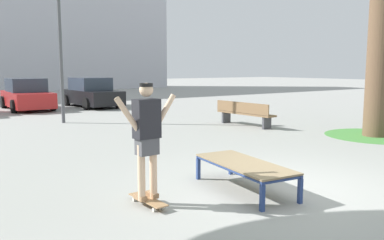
{
  "coord_description": "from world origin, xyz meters",
  "views": [
    {
      "loc": [
        -4.89,
        -4.28,
        1.99
      ],
      "look_at": [
        -0.59,
        1.9,
        1.0
      ],
      "focal_mm": 37.0,
      "sensor_mm": 36.0,
      "label": 1
    }
  ],
  "objects_px": {
    "park_bench": "(244,113)",
    "light_post": "(59,16)",
    "skateboard": "(148,200)",
    "skate_box": "(244,165)",
    "skater": "(147,133)",
    "car_black": "(91,93)",
    "car_red": "(27,95)"
  },
  "relations": [
    {
      "from": "skateboard",
      "to": "car_red",
      "type": "bearing_deg",
      "value": 83.74
    },
    {
      "from": "skate_box",
      "to": "park_bench",
      "type": "distance_m",
      "value": 7.35
    },
    {
      "from": "car_red",
      "to": "light_post",
      "type": "distance_m",
      "value": 6.57
    },
    {
      "from": "skate_box",
      "to": "car_red",
      "type": "height_order",
      "value": "car_red"
    },
    {
      "from": "skater",
      "to": "light_post",
      "type": "relative_size",
      "value": 0.29
    },
    {
      "from": "skater",
      "to": "park_bench",
      "type": "distance_m",
      "value": 8.4
    },
    {
      "from": "skater",
      "to": "car_red",
      "type": "height_order",
      "value": "skater"
    },
    {
      "from": "light_post",
      "to": "skater",
      "type": "bearing_deg",
      "value": -99.92
    },
    {
      "from": "skater",
      "to": "park_bench",
      "type": "height_order",
      "value": "skater"
    },
    {
      "from": "skate_box",
      "to": "light_post",
      "type": "distance_m",
      "value": 10.36
    },
    {
      "from": "skate_box",
      "to": "skater",
      "type": "height_order",
      "value": "skater"
    },
    {
      "from": "park_bench",
      "to": "light_post",
      "type": "bearing_deg",
      "value": 138.59
    },
    {
      "from": "skate_box",
      "to": "car_black",
      "type": "bearing_deg",
      "value": 78.41
    },
    {
      "from": "light_post",
      "to": "car_red",
      "type": "bearing_deg",
      "value": 89.86
    },
    {
      "from": "skate_box",
      "to": "skateboard",
      "type": "height_order",
      "value": "skate_box"
    },
    {
      "from": "skateboard",
      "to": "light_post",
      "type": "height_order",
      "value": "light_post"
    },
    {
      "from": "car_red",
      "to": "light_post",
      "type": "xyz_separation_m",
      "value": [
        -0.01,
        -5.78,
        3.13
      ]
    },
    {
      "from": "skater",
      "to": "light_post",
      "type": "bearing_deg",
      "value": 80.08
    },
    {
      "from": "skater",
      "to": "car_black",
      "type": "bearing_deg",
      "value": 72.29
    },
    {
      "from": "skater",
      "to": "park_bench",
      "type": "relative_size",
      "value": 0.7
    },
    {
      "from": "car_black",
      "to": "car_red",
      "type": "bearing_deg",
      "value": 171.93
    },
    {
      "from": "skater",
      "to": "car_red",
      "type": "bearing_deg",
      "value": 83.74
    },
    {
      "from": "skateboard",
      "to": "park_bench",
      "type": "bearing_deg",
      "value": 38.16
    },
    {
      "from": "skater",
      "to": "car_red",
      "type": "distance_m",
      "value": 15.39
    },
    {
      "from": "skate_box",
      "to": "car_black",
      "type": "relative_size",
      "value": 0.46
    },
    {
      "from": "skate_box",
      "to": "park_bench",
      "type": "relative_size",
      "value": 0.81
    },
    {
      "from": "skateboard",
      "to": "skater",
      "type": "xyz_separation_m",
      "value": [
        -0.0,
        0.0,
        0.99
      ]
    },
    {
      "from": "skateboard",
      "to": "skate_box",
      "type": "bearing_deg",
      "value": -9.09
    },
    {
      "from": "skateboard",
      "to": "light_post",
      "type": "distance_m",
      "value": 10.36
    },
    {
      "from": "park_bench",
      "to": "light_post",
      "type": "relative_size",
      "value": 0.42
    },
    {
      "from": "skateboard",
      "to": "car_black",
      "type": "height_order",
      "value": "car_black"
    },
    {
      "from": "skater",
      "to": "car_black",
      "type": "xyz_separation_m",
      "value": [
        4.74,
        14.86,
        -0.38
      ]
    }
  ]
}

